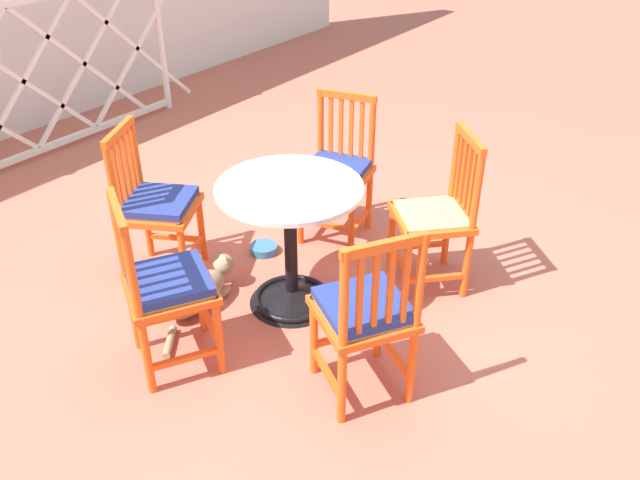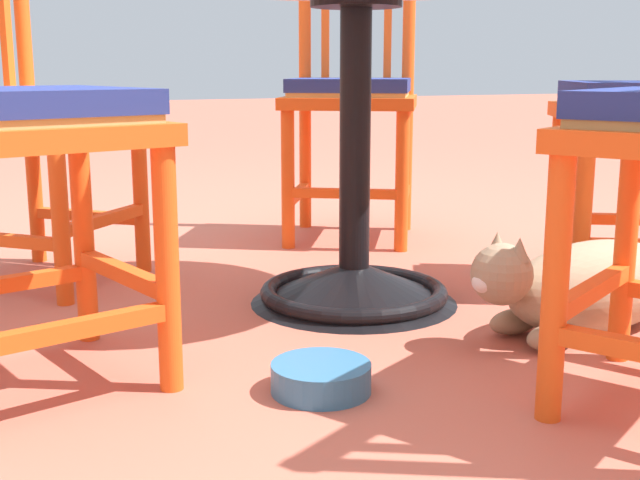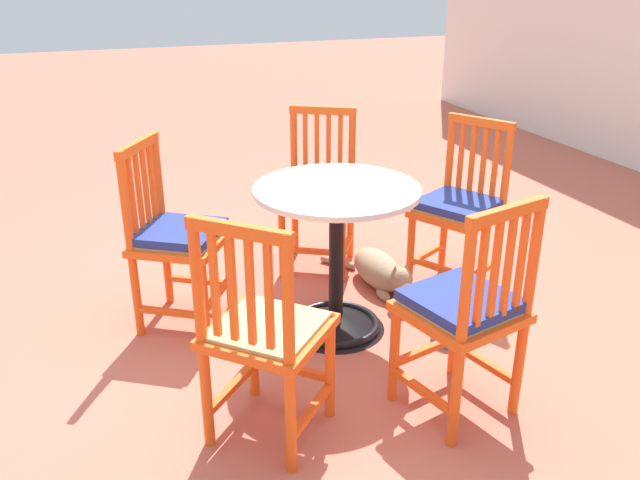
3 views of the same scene
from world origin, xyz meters
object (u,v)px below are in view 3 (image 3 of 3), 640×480
orange_chair_facing_out (176,238)px  pet_water_bowl (449,336)px  orange_chair_at_corner (460,209)px  tabby_cat (381,272)px  orange_chair_by_planter (318,193)px  cafe_table (336,276)px  orange_chair_tucked_in (265,335)px  orange_chair_near_fence (464,311)px

orange_chair_facing_out → pet_water_bowl: (0.63, 1.15, -0.42)m
orange_chair_at_corner → tabby_cat: (-0.10, -0.40, -0.35)m
orange_chair_at_corner → orange_chair_by_planter: (-0.50, -0.62, 0.00)m
cafe_table → tabby_cat: cafe_table is taller
orange_chair_at_corner → orange_chair_tucked_in: (0.86, -1.32, -0.01)m
orange_chair_facing_out → orange_chair_tucked_in: bearing=9.3°
orange_chair_near_fence → pet_water_bowl: size_ratio=5.36×
pet_water_bowl → orange_chair_near_fence: bearing=-27.5°
orange_chair_by_planter → orange_chair_tucked_in: size_ratio=1.00×
orange_chair_near_fence → pet_water_bowl: (-0.45, 0.24, -0.42)m
cafe_table → tabby_cat: 0.54m
orange_chair_facing_out → orange_chair_near_fence: 1.42m
orange_chair_by_planter → pet_water_bowl: bearing=15.8°
tabby_cat → orange_chair_by_planter: bearing=-150.9°
orange_chair_by_planter → orange_chair_tucked_in: 1.53m
cafe_table → tabby_cat: (-0.32, 0.39, -0.19)m
cafe_table → orange_chair_tucked_in: orange_chair_tucked_in is taller
orange_chair_near_fence → pet_water_bowl: orange_chair_near_fence is taller
cafe_table → orange_chair_tucked_in: size_ratio=0.83×
orange_chair_by_planter → pet_water_bowl: 1.14m
cafe_table → tabby_cat: bearing=129.2°
orange_chair_tucked_in → tabby_cat: orange_chair_tucked_in is taller
orange_chair_at_corner → orange_chair_by_planter: size_ratio=1.00×
orange_chair_at_corner → orange_chair_by_planter: same height
orange_chair_at_corner → cafe_table: bearing=-74.5°
orange_chair_tucked_in → cafe_table: bearing=140.4°
orange_chair_near_fence → pet_water_bowl: bearing=152.5°
orange_chair_facing_out → orange_chair_near_fence: (1.09, 0.91, 0.00)m
orange_chair_facing_out → tabby_cat: (0.02, 1.08, -0.35)m
pet_water_bowl → cafe_table: bearing=-122.7°
orange_chair_tucked_in → pet_water_bowl: size_ratio=5.36×
orange_chair_facing_out → orange_chair_near_fence: size_ratio=1.00×
orange_chair_by_planter → orange_chair_tucked_in: bearing=-27.3°
cafe_table → pet_water_bowl: cafe_table is taller
orange_chair_tucked_in → orange_chair_near_fence: size_ratio=1.00×
cafe_table → orange_chair_facing_out: (-0.34, -0.69, 0.16)m
cafe_table → pet_water_bowl: size_ratio=4.47×
orange_chair_tucked_in → pet_water_bowl: (-0.34, 0.99, -0.41)m
orange_chair_at_corner → pet_water_bowl: (0.52, -0.33, -0.42)m
orange_chair_tucked_in → orange_chair_near_fence: (0.11, 0.75, 0.01)m
orange_chair_near_fence → orange_chair_tucked_in: bearing=-98.5°
orange_chair_near_fence → cafe_table: bearing=-163.3°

